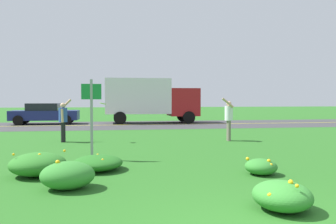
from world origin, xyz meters
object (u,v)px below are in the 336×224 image
Objects in this scene: frisbee_lime at (103,104)px; car_navy_center_left at (45,114)px; sign_post_near_path at (92,111)px; box_truck_red at (150,98)px; person_catcher_white_shirt at (229,117)px; person_thrower_blue_shirt at (63,119)px.

car_navy_center_left is (-4.32, 10.70, -0.82)m from frisbee_lime.
box_truck_red is (3.22, 14.76, 0.40)m from sign_post_near_path.
person_catcher_white_shirt is (5.36, 3.71, -0.41)m from sign_post_near_path.
person_thrower_blue_shirt is at bearing -75.34° from car_navy_center_left.
person_thrower_blue_shirt is 6.81m from person_catcher_white_shirt.
sign_post_near_path reaches higher than frisbee_lime.
box_truck_red is at bearing 74.17° from frisbee_lime.
frisbee_lime is at bearing -10.63° from person_thrower_blue_shirt.
frisbee_lime is 0.04× the size of box_truck_red.
sign_post_near_path is 15.11m from box_truck_red.
person_catcher_white_shirt is 11.29m from box_truck_red.
box_truck_red is (7.35, -0.00, 1.06)m from car_navy_center_left.
box_truck_red reaches higher than frisbee_lime.
sign_post_near_path is 15.34m from car_navy_center_left.
sign_post_near_path reaches higher than person_thrower_blue_shirt.
person_catcher_white_shirt is at bearing -79.04° from box_truck_red.
person_catcher_white_shirt is 5.22m from frisbee_lime.
box_truck_red is at bearing 77.68° from sign_post_near_path.
frisbee_lime is 11.57m from car_navy_center_left.
frisbee_lime is at bearing 87.31° from sign_post_near_path.
person_thrower_blue_shirt is 0.39× the size of car_navy_center_left.
person_thrower_blue_shirt is 0.97× the size of person_catcher_white_shirt.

